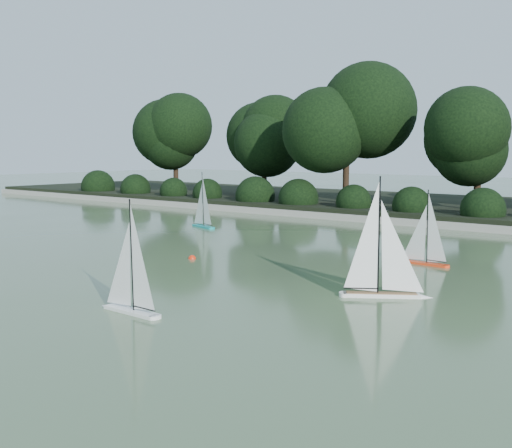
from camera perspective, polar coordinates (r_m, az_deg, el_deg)
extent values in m
plane|color=#3C5432|center=(10.22, -9.62, -4.76)|extent=(80.00, 80.00, 0.00)
cube|color=gray|center=(17.43, 13.16, 0.18)|extent=(40.00, 0.35, 0.18)
cube|color=black|center=(21.08, 17.93, 1.29)|extent=(40.00, 8.00, 0.30)
cylinder|color=black|center=(25.73, -7.13, 3.83)|extent=(0.20, 0.20, 1.51)
sphere|color=black|center=(25.71, -7.19, 7.90)|extent=(2.38, 2.38, 2.38)
cylinder|color=black|center=(23.49, 0.73, 3.44)|extent=(0.20, 0.20, 1.37)
sphere|color=black|center=(23.46, 0.74, 7.57)|extent=(2.24, 2.24, 2.24)
cylinder|color=black|center=(20.46, 7.98, 3.30)|extent=(0.20, 0.20, 1.66)
sphere|color=black|center=(20.45, 8.08, 8.98)|extent=(2.66, 2.66, 2.66)
cylinder|color=black|center=(19.20, 19.04, 2.19)|extent=(0.20, 0.20, 1.26)
sphere|color=black|center=(19.15, 19.22, 6.89)|extent=(2.10, 2.10, 2.10)
sphere|color=black|center=(27.18, -13.50, 3.20)|extent=(1.10, 1.10, 1.10)
sphere|color=black|center=(25.62, -10.77, 3.07)|extent=(1.10, 1.10, 1.10)
sphere|color=black|center=(24.13, -7.70, 2.91)|extent=(1.10, 1.10, 1.10)
sphere|color=black|center=(22.72, -4.23, 2.72)|extent=(1.10, 1.10, 1.10)
sphere|color=black|center=(21.40, -0.33, 2.50)|extent=(1.10, 1.10, 1.10)
sphere|color=black|center=(20.20, 4.06, 2.23)|extent=(1.10, 1.10, 1.10)
sphere|color=black|center=(19.12, 8.98, 1.92)|extent=(1.10, 1.10, 1.10)
sphere|color=black|center=(18.21, 14.43, 1.55)|extent=(1.10, 1.10, 1.10)
sphere|color=black|center=(17.47, 20.40, 1.14)|extent=(1.10, 1.10, 1.10)
cube|color=white|center=(8.11, -11.01, -7.47)|extent=(0.89, 0.20, 0.09)
cone|color=white|center=(8.51, -13.19, -6.86)|extent=(0.18, 0.18, 0.18)
cylinder|color=white|center=(7.78, -8.95, -8.03)|extent=(0.11, 0.11, 0.09)
cylinder|color=black|center=(7.93, -10.93, -2.41)|extent=(0.02, 0.02, 1.37)
cylinder|color=black|center=(7.91, -9.94, -7.09)|extent=(0.41, 0.02, 0.01)
cube|color=white|center=(8.98, 11.09, -6.05)|extent=(0.97, 0.74, 0.10)
cone|color=white|center=(9.06, 14.88, -6.04)|extent=(0.29, 0.29, 0.21)
cylinder|color=white|center=(8.94, 7.78, -6.04)|extent=(0.17, 0.17, 0.10)
cube|color=olive|center=(8.96, 11.10, -5.71)|extent=(0.87, 0.66, 0.01)
cylinder|color=black|center=(8.82, 10.88, -0.65)|extent=(0.03, 0.03, 1.60)
cylinder|color=black|center=(8.93, 9.32, -5.34)|extent=(0.40, 0.28, 0.02)
cube|color=#FC3F16|center=(11.61, 14.76, -3.31)|extent=(0.83, 0.23, 0.08)
cone|color=#FC3F16|center=(11.84, 12.73, -3.06)|extent=(0.18, 0.18, 0.16)
cylinder|color=#FC3F16|center=(11.42, 16.58, -3.53)|extent=(0.11, 0.11, 0.08)
cylinder|color=black|center=(11.49, 15.04, 0.01)|extent=(0.02, 0.02, 1.28)
cylinder|color=black|center=(11.49, 15.75, -2.98)|extent=(0.38, 0.04, 0.01)
cube|color=teal|center=(16.60, -4.71, -0.14)|extent=(0.90, 0.44, 0.09)
cone|color=teal|center=(17.05, -5.53, 0.03)|extent=(0.22, 0.22, 0.18)
cylinder|color=teal|center=(16.21, -3.96, -0.30)|extent=(0.13, 0.13, 0.09)
cylinder|color=black|center=(16.49, -4.66, 2.38)|extent=(0.02, 0.02, 1.38)
cylinder|color=black|center=(16.38, -4.31, 0.11)|extent=(0.39, 0.14, 0.01)
sphere|color=red|center=(11.88, -5.70, -3.10)|extent=(0.14, 0.14, 0.14)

